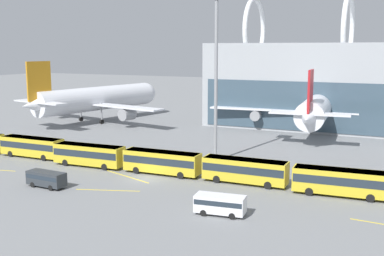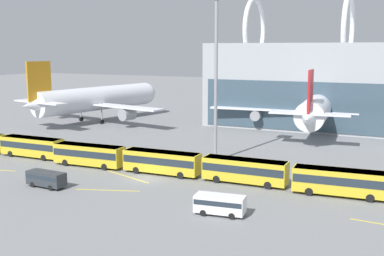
{
  "view_description": "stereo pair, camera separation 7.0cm",
  "coord_description": "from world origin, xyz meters",
  "px_view_note": "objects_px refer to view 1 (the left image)",
  "views": [
    {
      "loc": [
        33.16,
        -55.46,
        17.9
      ],
      "look_at": [
        -2.11,
        20.25,
        4.0
      ],
      "focal_mm": 45.0,
      "sensor_mm": 36.0,
      "label": 1
    },
    {
      "loc": [
        33.22,
        -55.43,
        17.9
      ],
      "look_at": [
        -2.11,
        20.25,
        4.0
      ],
      "focal_mm": 45.0,
      "sensor_mm": 36.0,
      "label": 2
    }
  ],
  "objects_px": {
    "shuttle_bus_5": "(341,181)",
    "service_van_crossing": "(220,203)",
    "airliner_at_gate_far": "(319,107)",
    "shuttle_bus_4": "(245,169)",
    "airliner_at_gate_near": "(94,99)",
    "service_van_foreground": "(46,178)",
    "shuttle_bus_1": "(32,146)",
    "floodlight_mast": "(216,44)",
    "shuttle_bus_2": "(89,154)",
    "traffic_cone_0": "(242,197)",
    "shuttle_bus_3": "(162,161)"
  },
  "relations": [
    {
      "from": "shuttle_bus_5",
      "to": "service_van_crossing",
      "type": "bearing_deg",
      "value": -134.51
    },
    {
      "from": "airliner_at_gate_far",
      "to": "shuttle_bus_5",
      "type": "height_order",
      "value": "airliner_at_gate_far"
    },
    {
      "from": "airliner_at_gate_far",
      "to": "shuttle_bus_4",
      "type": "distance_m",
      "value": 44.15
    },
    {
      "from": "airliner_at_gate_near",
      "to": "shuttle_bus_5",
      "type": "relative_size",
      "value": 3.78
    },
    {
      "from": "shuttle_bus_5",
      "to": "service_van_foreground",
      "type": "bearing_deg",
      "value": -164.32
    },
    {
      "from": "shuttle_bus_1",
      "to": "airliner_at_gate_far",
      "type": "bearing_deg",
      "value": 48.26
    },
    {
      "from": "shuttle_bus_1",
      "to": "airliner_at_gate_near",
      "type": "bearing_deg",
      "value": 110.49
    },
    {
      "from": "shuttle_bus_5",
      "to": "service_van_crossing",
      "type": "height_order",
      "value": "shuttle_bus_5"
    },
    {
      "from": "airliner_at_gate_near",
      "to": "airliner_at_gate_far",
      "type": "height_order",
      "value": "airliner_at_gate_near"
    },
    {
      "from": "shuttle_bus_4",
      "to": "airliner_at_gate_far",
      "type": "bearing_deg",
      "value": 87.58
    },
    {
      "from": "airliner_at_gate_near",
      "to": "shuttle_bus_1",
      "type": "xyz_separation_m",
      "value": [
        13.81,
        -36.09,
        -3.71
      ]
    },
    {
      "from": "service_van_foreground",
      "to": "airliner_at_gate_far",
      "type": "bearing_deg",
      "value": -110.23
    },
    {
      "from": "service_van_foreground",
      "to": "service_van_crossing",
      "type": "xyz_separation_m",
      "value": [
        24.37,
        -0.21,
        0.05
      ]
    },
    {
      "from": "airliner_at_gate_near",
      "to": "floodlight_mast",
      "type": "bearing_deg",
      "value": -109.11
    },
    {
      "from": "shuttle_bus_2",
      "to": "traffic_cone_0",
      "type": "xyz_separation_m",
      "value": [
        26.63,
        -5.73,
        -1.66
      ]
    },
    {
      "from": "airliner_at_gate_near",
      "to": "shuttle_bus_2",
      "type": "height_order",
      "value": "airliner_at_gate_near"
    },
    {
      "from": "airliner_at_gate_near",
      "to": "service_van_foreground",
      "type": "bearing_deg",
      "value": -138.06
    },
    {
      "from": "airliner_at_gate_far",
      "to": "service_van_foreground",
      "type": "bearing_deg",
      "value": 152.08
    },
    {
      "from": "service_van_foreground",
      "to": "traffic_cone_0",
      "type": "relative_size",
      "value": 8.77
    },
    {
      "from": "service_van_foreground",
      "to": "shuttle_bus_4",
      "type": "bearing_deg",
      "value": -148.15
    },
    {
      "from": "service_van_foreground",
      "to": "airliner_at_gate_near",
      "type": "bearing_deg",
      "value": -57.01
    },
    {
      "from": "airliner_at_gate_far",
      "to": "shuttle_bus_4",
      "type": "height_order",
      "value": "airliner_at_gate_far"
    },
    {
      "from": "traffic_cone_0",
      "to": "airliner_at_gate_near",
      "type": "bearing_deg",
      "value": 140.95
    },
    {
      "from": "shuttle_bus_4",
      "to": "traffic_cone_0",
      "type": "bearing_deg",
      "value": -74.64
    },
    {
      "from": "airliner_at_gate_far",
      "to": "traffic_cone_0",
      "type": "xyz_separation_m",
      "value": [
        0.43,
        -50.65,
        -5.32
      ]
    },
    {
      "from": "shuttle_bus_3",
      "to": "shuttle_bus_4",
      "type": "height_order",
      "value": "same"
    },
    {
      "from": "airliner_at_gate_far",
      "to": "shuttle_bus_3",
      "type": "xyz_separation_m",
      "value": [
        -13.83,
        -44.35,
        -3.67
      ]
    },
    {
      "from": "floodlight_mast",
      "to": "traffic_cone_0",
      "type": "height_order",
      "value": "floodlight_mast"
    },
    {
      "from": "shuttle_bus_3",
      "to": "service_van_foreground",
      "type": "relative_size",
      "value": 2.07
    },
    {
      "from": "shuttle_bus_3",
      "to": "shuttle_bus_2",
      "type": "bearing_deg",
      "value": -178.8
    },
    {
      "from": "shuttle_bus_1",
      "to": "shuttle_bus_5",
      "type": "bearing_deg",
      "value": -0.86
    },
    {
      "from": "shuttle_bus_1",
      "to": "shuttle_bus_2",
      "type": "distance_m",
      "value": 12.41
    },
    {
      "from": "floodlight_mast",
      "to": "airliner_at_gate_near",
      "type": "bearing_deg",
      "value": 148.9
    },
    {
      "from": "floodlight_mast",
      "to": "traffic_cone_0",
      "type": "bearing_deg",
      "value": -58.78
    },
    {
      "from": "airliner_at_gate_near",
      "to": "shuttle_bus_5",
      "type": "bearing_deg",
      "value": -107.95
    },
    {
      "from": "airliner_at_gate_far",
      "to": "shuttle_bus_5",
      "type": "distance_m",
      "value": 45.73
    },
    {
      "from": "shuttle_bus_3",
      "to": "shuttle_bus_4",
      "type": "bearing_deg",
      "value": 0.34
    },
    {
      "from": "shuttle_bus_4",
      "to": "shuttle_bus_2",
      "type": "bearing_deg",
      "value": -178.31
    },
    {
      "from": "airliner_at_gate_far",
      "to": "shuttle_bus_4",
      "type": "relative_size",
      "value": 4.11
    },
    {
      "from": "service_van_foreground",
      "to": "service_van_crossing",
      "type": "height_order",
      "value": "service_van_crossing"
    },
    {
      "from": "traffic_cone_0",
      "to": "shuttle_bus_1",
      "type": "bearing_deg",
      "value": 170.19
    },
    {
      "from": "airliner_at_gate_near",
      "to": "service_van_foreground",
      "type": "relative_size",
      "value": 7.9
    },
    {
      "from": "airliner_at_gate_far",
      "to": "service_van_crossing",
      "type": "distance_m",
      "value": 56.91
    },
    {
      "from": "shuttle_bus_4",
      "to": "shuttle_bus_1",
      "type": "bearing_deg",
      "value": 179.39
    },
    {
      "from": "floodlight_mast",
      "to": "shuttle_bus_2",
      "type": "bearing_deg",
      "value": -144.37
    },
    {
      "from": "floodlight_mast",
      "to": "traffic_cone_0",
      "type": "relative_size",
      "value": 42.58
    },
    {
      "from": "traffic_cone_0",
      "to": "service_van_crossing",
      "type": "bearing_deg",
      "value": -93.49
    },
    {
      "from": "service_van_foreground",
      "to": "floodlight_mast",
      "type": "xyz_separation_m",
      "value": [
        14.25,
        23.18,
        17.23
      ]
    },
    {
      "from": "shuttle_bus_2",
      "to": "traffic_cone_0",
      "type": "bearing_deg",
      "value": -14.52
    },
    {
      "from": "shuttle_bus_4",
      "to": "traffic_cone_0",
      "type": "distance_m",
      "value": 7.14
    }
  ]
}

